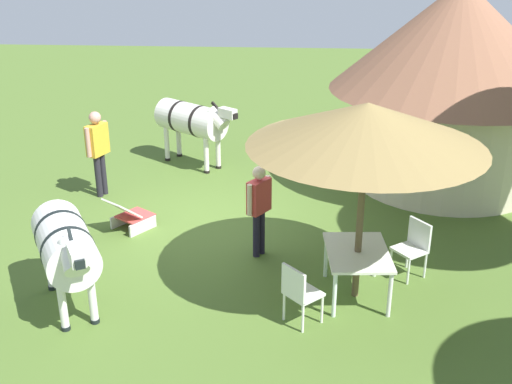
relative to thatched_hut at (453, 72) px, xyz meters
name	(u,v)px	position (x,y,z in m)	size (l,w,h in m)	color
ground_plane	(213,224)	(2.44, -4.60, -2.34)	(36.00, 36.00, 0.00)	#4A6629
thatched_hut	(453,72)	(0.00, 0.00, 0.00)	(4.95, 4.95, 4.13)	beige
shade_umbrella	(367,125)	(4.70, -2.19, 0.29)	(3.25, 3.25, 2.94)	brown
patio_dining_table	(357,257)	(4.70, -2.19, -1.69)	(1.28, 0.97, 0.74)	silver
patio_chair_east_end	(414,245)	(4.03, -1.26, -1.82)	(0.60, 0.60, 0.90)	silver
patio_chair_near_hut	(299,291)	(5.49, -3.03, -1.82)	(0.61, 0.61, 0.90)	white
guest_beside_umbrella	(259,203)	(3.54, -3.69, -1.40)	(0.48, 0.40, 1.57)	black
standing_watcher	(98,146)	(1.23, -7.02, -1.29)	(0.58, 0.38, 1.75)	black
striped_lounge_chair	(130,216)	(2.73, -6.06, -2.08)	(0.95, 0.89, 0.67)	#C3403C
zebra_nearest_camera	(193,120)	(-0.63, -5.42, -1.29)	(1.61, 2.00, 1.59)	silver
zebra_by_umbrella	(66,246)	(5.28, -6.26, -1.35)	(1.99, 1.36, 1.52)	silver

